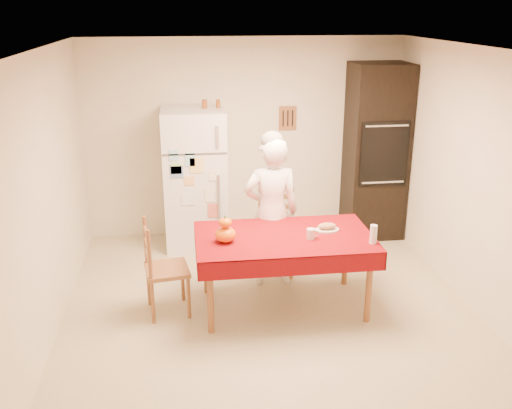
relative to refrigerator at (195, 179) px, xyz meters
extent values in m
plane|color=tan|center=(0.65, -1.88, -0.85)|extent=(4.50, 4.50, 0.00)
cube|color=beige|center=(0.65, 0.37, 0.40)|extent=(4.00, 0.02, 2.50)
cube|color=beige|center=(0.65, -4.13, 0.40)|extent=(4.00, 0.02, 2.50)
cube|color=beige|center=(-1.35, -1.88, 0.40)|extent=(0.02, 4.50, 2.50)
cube|color=beige|center=(2.65, -1.88, 0.40)|extent=(0.02, 4.50, 2.50)
cube|color=white|center=(0.65, -1.88, 1.65)|extent=(4.00, 4.50, 0.02)
cube|color=brown|center=(1.20, 0.36, 0.65)|extent=(0.22, 0.02, 0.30)
cube|color=white|center=(0.00, 0.00, 0.00)|extent=(0.75, 0.70, 1.70)
cube|color=silver|center=(0.26, -0.37, 0.60)|extent=(0.03, 0.03, 0.25)
cube|color=silver|center=(0.26, -0.37, -0.15)|extent=(0.03, 0.03, 0.60)
cube|color=black|center=(2.28, 0.05, 0.25)|extent=(0.70, 0.60, 2.20)
cube|color=black|center=(2.28, -0.26, 0.30)|extent=(0.59, 0.02, 0.80)
cylinder|color=brown|center=(0.06, -2.10, -0.50)|extent=(0.06, 0.06, 0.71)
cylinder|color=brown|center=(0.06, -1.32, -0.50)|extent=(0.06, 0.06, 0.71)
cylinder|color=brown|center=(1.54, -2.10, -0.50)|extent=(0.06, 0.06, 0.71)
cylinder|color=brown|center=(1.54, -1.32, -0.50)|extent=(0.06, 0.06, 0.71)
cube|color=brown|center=(0.80, -1.71, -0.12)|extent=(1.60, 0.90, 0.04)
cube|color=#590508|center=(0.80, -1.71, -0.09)|extent=(1.70, 1.00, 0.01)
cylinder|color=brown|center=(0.64, -1.07, -0.64)|extent=(0.04, 0.04, 0.43)
cylinder|color=brown|center=(0.70, -0.73, -0.64)|extent=(0.04, 0.04, 0.43)
cylinder|color=brown|center=(0.99, -1.13, -0.64)|extent=(0.04, 0.04, 0.43)
cylinder|color=brown|center=(1.05, -0.79, -0.64)|extent=(0.04, 0.04, 0.43)
cube|color=brown|center=(0.85, -0.93, -0.40)|extent=(0.48, 0.47, 0.04)
cube|color=brown|center=(0.87, -0.76, -0.15)|extent=(0.36, 0.09, 0.50)
cylinder|color=brown|center=(-0.14, -1.82, -0.64)|extent=(0.04, 0.04, 0.43)
cylinder|color=brown|center=(-0.47, -1.87, -0.64)|extent=(0.04, 0.04, 0.43)
cylinder|color=brown|center=(-0.19, -1.47, -0.64)|extent=(0.04, 0.04, 0.43)
cylinder|color=brown|center=(-0.53, -1.52, -0.64)|extent=(0.04, 0.04, 0.43)
cube|color=brown|center=(-0.33, -1.67, -0.40)|extent=(0.46, 0.47, 0.04)
cube|color=brown|center=(-0.50, -1.69, -0.15)|extent=(0.08, 0.36, 0.50)
imported|color=white|center=(0.76, -1.17, -0.05)|extent=(0.59, 0.39, 1.61)
cylinder|color=silver|center=(1.03, -1.82, -0.04)|extent=(0.08, 0.08, 0.10)
ellipsoid|color=#D75305|center=(0.23, -1.79, -0.02)|extent=(0.19, 0.19, 0.15)
ellipsoid|color=#E55A05|center=(0.23, -1.79, 0.10)|extent=(0.12, 0.12, 0.09)
cylinder|color=silver|center=(1.58, -1.99, 0.00)|extent=(0.07, 0.07, 0.18)
cylinder|color=silver|center=(1.24, -1.64, -0.08)|extent=(0.24, 0.24, 0.02)
ellipsoid|color=#9D794D|center=(1.24, -1.64, -0.04)|extent=(0.18, 0.10, 0.06)
cylinder|color=brown|center=(0.15, 0.05, 0.90)|extent=(0.05, 0.05, 0.10)
cylinder|color=brown|center=(0.14, 0.05, 0.90)|extent=(0.05, 0.05, 0.10)
cylinder|color=brown|center=(0.30, 0.05, 0.90)|extent=(0.05, 0.05, 0.10)
camera|label=1|loc=(-0.13, -6.69, 2.01)|focal=40.00mm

